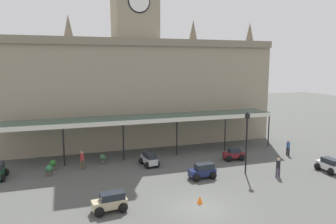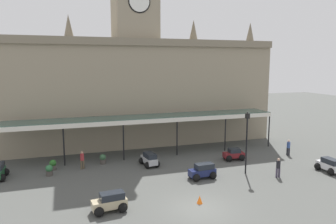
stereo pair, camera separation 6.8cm
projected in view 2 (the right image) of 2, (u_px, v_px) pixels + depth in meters
name	position (u px, v px, depth m)	size (l,w,h in m)	color
ground_plane	(200.00, 208.00, 21.58)	(140.00, 140.00, 0.00)	#4B4D49
station_building	(136.00, 87.00, 38.55)	(32.88, 6.62, 19.63)	gray
entrance_canopy	(148.00, 118.00, 33.78)	(28.41, 3.26, 4.09)	#38564C
car_maroon_sedan	(234.00, 155.00, 32.24)	(2.14, 1.67, 1.19)	maroon
car_silver_estate	(149.00, 160.00, 30.42)	(1.71, 2.34, 1.27)	#B2B5BA
car_white_estate	(329.00, 166.00, 28.64)	(1.54, 2.25, 1.27)	silver
car_beige_estate	(110.00, 203.00, 21.00)	(2.33, 1.69, 1.27)	tan
car_navy_estate	(203.00, 172.00, 27.04)	(2.30, 1.63, 1.27)	#19214C
pedestrian_crossing_forecourt	(288.00, 147.00, 33.77)	(0.34, 0.38, 1.67)	black
pedestrian_beside_cars	(82.00, 159.00, 29.42)	(0.37, 0.34, 1.67)	brown
pedestrian_near_entrance	(278.00, 167.00, 27.25)	(0.38, 0.34, 1.67)	#3F384C
victorian_lamppost	(247.00, 136.00, 27.87)	(0.30, 0.30, 5.48)	black
traffic_cone	(200.00, 200.00, 22.23)	(0.40, 0.40, 0.56)	orange
planter_by_canopy	(49.00, 170.00, 27.70)	(0.60, 0.60, 0.96)	#47423D
planter_near_kerb	(103.00, 159.00, 31.00)	(0.60, 0.60, 0.96)	#47423D
planter_forecourt_centre	(53.00, 165.00, 29.19)	(0.60, 0.60, 0.96)	#47423D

